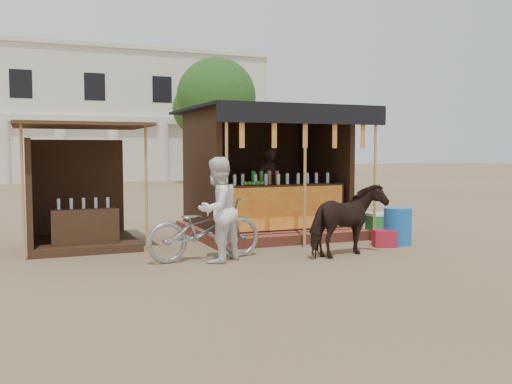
{
  "coord_description": "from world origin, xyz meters",
  "views": [
    {
      "loc": [
        -4.04,
        -8.25,
        1.88
      ],
      "look_at": [
        0.0,
        1.6,
        1.1
      ],
      "focal_mm": 40.0,
      "sensor_mm": 36.0,
      "label": 1
    }
  ],
  "objects": [
    {
      "name": "ground",
      "position": [
        0.0,
        0.0,
        0.0
      ],
      "size": [
        120.0,
        120.0,
        0.0
      ],
      "primitive_type": "plane",
      "color": "#846B4C",
      "rests_on": "ground"
    },
    {
      "name": "main_stall",
      "position": [
        1.01,
        3.36,
        1.03
      ],
      "size": [
        3.6,
        3.61,
        2.78
      ],
      "color": "#9A4632",
      "rests_on": "ground"
    },
    {
      "name": "secondary_stall",
      "position": [
        -3.17,
        3.24,
        0.85
      ],
      "size": [
        2.4,
        2.4,
        2.38
      ],
      "color": "#3B2115",
      "rests_on": "ground"
    },
    {
      "name": "cow",
      "position": [
        1.26,
        0.39,
        0.64
      ],
      "size": [
        1.66,
        1.11,
        1.28
      ],
      "primitive_type": "imported",
      "rotation": [
        0.0,
        0.0,
        1.87
      ],
      "color": "black",
      "rests_on": "ground"
    },
    {
      "name": "motorbike",
      "position": [
        -1.18,
        1.05,
        0.54
      ],
      "size": [
        2.11,
        0.91,
        1.08
      ],
      "primitive_type": "imported",
      "rotation": [
        0.0,
        0.0,
        1.67
      ],
      "color": "gray",
      "rests_on": "ground"
    },
    {
      "name": "bystander",
      "position": [
        -1.03,
        0.79,
        0.88
      ],
      "size": [
        1.08,
        1.02,
        1.77
      ],
      "primitive_type": "imported",
      "rotation": [
        0.0,
        0.0,
        3.7
      ],
      "color": "white",
      "rests_on": "ground"
    },
    {
      "name": "blue_barrel",
      "position": [
        2.86,
        1.11,
        0.37
      ],
      "size": [
        0.71,
        0.71,
        0.74
      ],
      "primitive_type": "cylinder",
      "rotation": [
        0.0,
        0.0,
        -0.35
      ],
      "color": "#175EB1",
      "rests_on": "ground"
    },
    {
      "name": "red_crate",
      "position": [
        2.49,
        1.04,
        0.16
      ],
      "size": [
        0.56,
        0.56,
        0.32
      ],
      "primitive_type": "cube",
      "rotation": [
        0.0,
        0.0,
        -0.4
      ],
      "color": "maroon",
      "rests_on": "ground"
    },
    {
      "name": "cooler",
      "position": [
        3.51,
        2.6,
        0.23
      ],
      "size": [
        0.65,
        0.46,
        0.46
      ],
      "color": "#1B7D2E",
      "rests_on": "ground"
    },
    {
      "name": "background_building",
      "position": [
        -2.0,
        29.94,
        3.98
      ],
      "size": [
        26.0,
        7.45,
        8.18
      ],
      "color": "silver",
      "rests_on": "ground"
    },
    {
      "name": "tree",
      "position": [
        5.81,
        22.14,
        4.63
      ],
      "size": [
        4.5,
        4.4,
        7.0
      ],
      "color": "#382314",
      "rests_on": "ground"
    }
  ]
}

